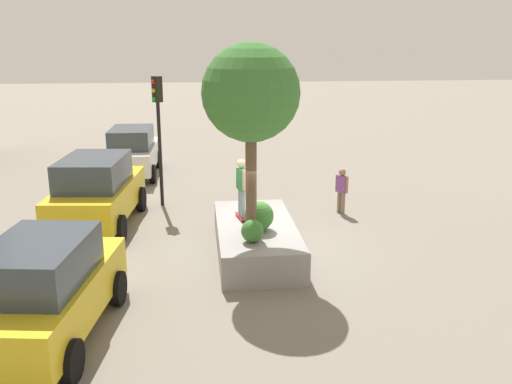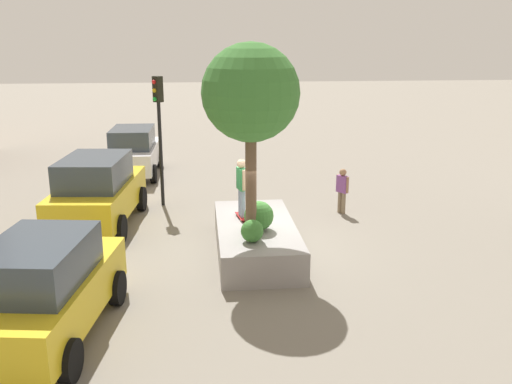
{
  "view_description": "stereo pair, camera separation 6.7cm",
  "coord_description": "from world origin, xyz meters",
  "px_view_note": "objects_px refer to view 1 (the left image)",
  "views": [
    {
      "loc": [
        -14.32,
        1.69,
        5.67
      ],
      "look_at": [
        -0.23,
        0.2,
        1.73
      ],
      "focal_mm": 39.09,
      "sensor_mm": 36.0,
      "label": 1
    },
    {
      "loc": [
        -14.33,
        1.62,
        5.67
      ],
      "look_at": [
        -0.23,
        0.2,
        1.73
      ],
      "focal_mm": 39.09,
      "sensor_mm": 36.0,
      "label": 2
    }
  ],
  "objects_px": {
    "skateboard": "(242,216)",
    "bystander_watching": "(342,188)",
    "skateboarder": "(242,184)",
    "planter_ledge": "(256,239)",
    "sedan_parked": "(97,191)",
    "taxi_cab": "(45,289)",
    "traffic_light_corner": "(158,119)",
    "plaza_tree": "(251,94)",
    "police_car": "(133,151)"
  },
  "relations": [
    {
      "from": "bystander_watching",
      "to": "plaza_tree",
      "type": "bearing_deg",
      "value": 139.8
    },
    {
      "from": "skateboarder",
      "to": "sedan_parked",
      "type": "relative_size",
      "value": 0.33
    },
    {
      "from": "planter_ledge",
      "to": "skateboarder",
      "type": "height_order",
      "value": "skateboarder"
    },
    {
      "from": "planter_ledge",
      "to": "taxi_cab",
      "type": "height_order",
      "value": "taxi_cab"
    },
    {
      "from": "skateboarder",
      "to": "police_car",
      "type": "xyz_separation_m",
      "value": [
        8.81,
        3.9,
        -0.79
      ]
    },
    {
      "from": "skateboard",
      "to": "sedan_parked",
      "type": "distance_m",
      "value": 4.84
    },
    {
      "from": "skateboarder",
      "to": "sedan_parked",
      "type": "distance_m",
      "value": 4.89
    },
    {
      "from": "planter_ledge",
      "to": "skateboard",
      "type": "distance_m",
      "value": 0.79
    },
    {
      "from": "plaza_tree",
      "to": "traffic_light_corner",
      "type": "height_order",
      "value": "plaza_tree"
    },
    {
      "from": "planter_ledge",
      "to": "skateboard",
      "type": "xyz_separation_m",
      "value": [
        0.54,
        0.34,
        0.47
      ]
    },
    {
      "from": "bystander_watching",
      "to": "traffic_light_corner",
      "type": "bearing_deg",
      "value": 75.72
    },
    {
      "from": "sedan_parked",
      "to": "bystander_watching",
      "type": "distance_m",
      "value": 7.84
    },
    {
      "from": "skateboarder",
      "to": "sedan_parked",
      "type": "height_order",
      "value": "skateboarder"
    },
    {
      "from": "planter_ledge",
      "to": "skateboarder",
      "type": "xyz_separation_m",
      "value": [
        0.54,
        0.34,
        1.42
      ]
    },
    {
      "from": "sedan_parked",
      "to": "bystander_watching",
      "type": "bearing_deg",
      "value": -86.37
    },
    {
      "from": "plaza_tree",
      "to": "sedan_parked",
      "type": "height_order",
      "value": "plaza_tree"
    },
    {
      "from": "skateboard",
      "to": "traffic_light_corner",
      "type": "relative_size",
      "value": 0.19
    },
    {
      "from": "plaza_tree",
      "to": "bystander_watching",
      "type": "xyz_separation_m",
      "value": [
        4.02,
        -3.4,
        -3.49
      ]
    },
    {
      "from": "taxi_cab",
      "to": "bystander_watching",
      "type": "distance_m",
      "value": 10.58
    },
    {
      "from": "skateboard",
      "to": "bystander_watching",
      "type": "height_order",
      "value": "bystander_watching"
    },
    {
      "from": "bystander_watching",
      "to": "skateboarder",
      "type": "bearing_deg",
      "value": 127.84
    },
    {
      "from": "bystander_watching",
      "to": "police_car",
      "type": "bearing_deg",
      "value": 50.85
    },
    {
      "from": "plaza_tree",
      "to": "taxi_cab",
      "type": "bearing_deg",
      "value": 127.56
    },
    {
      "from": "sedan_parked",
      "to": "skateboarder",
      "type": "bearing_deg",
      "value": -117.75
    },
    {
      "from": "planter_ledge",
      "to": "police_car",
      "type": "height_order",
      "value": "police_car"
    },
    {
      "from": "police_car",
      "to": "traffic_light_corner",
      "type": "bearing_deg",
      "value": -162.3
    },
    {
      "from": "plaza_tree",
      "to": "taxi_cab",
      "type": "relative_size",
      "value": 1.02
    },
    {
      "from": "traffic_light_corner",
      "to": "bystander_watching",
      "type": "height_order",
      "value": "traffic_light_corner"
    },
    {
      "from": "skateboarder",
      "to": "police_car",
      "type": "bearing_deg",
      "value": 23.9
    },
    {
      "from": "traffic_light_corner",
      "to": "planter_ledge",
      "type": "bearing_deg",
      "value": -149.83
    },
    {
      "from": "taxi_cab",
      "to": "sedan_parked",
      "type": "bearing_deg",
      "value": 1.35
    },
    {
      "from": "police_car",
      "to": "bystander_watching",
      "type": "height_order",
      "value": "police_car"
    },
    {
      "from": "plaza_tree",
      "to": "bystander_watching",
      "type": "distance_m",
      "value": 6.32
    },
    {
      "from": "police_car",
      "to": "taxi_cab",
      "type": "bearing_deg",
      "value": 179.06
    },
    {
      "from": "sedan_parked",
      "to": "bystander_watching",
      "type": "height_order",
      "value": "sedan_parked"
    },
    {
      "from": "planter_ledge",
      "to": "sedan_parked",
      "type": "height_order",
      "value": "sedan_parked"
    },
    {
      "from": "skateboard",
      "to": "traffic_light_corner",
      "type": "bearing_deg",
      "value": 29.88
    },
    {
      "from": "traffic_light_corner",
      "to": "police_car",
      "type": "bearing_deg",
      "value": 17.7
    },
    {
      "from": "police_car",
      "to": "bystander_watching",
      "type": "distance_m",
      "value": 9.6
    },
    {
      "from": "planter_ledge",
      "to": "sedan_parked",
      "type": "bearing_deg",
      "value": 58.89
    },
    {
      "from": "plaza_tree",
      "to": "sedan_parked",
      "type": "distance_m",
      "value": 6.52
    },
    {
      "from": "taxi_cab",
      "to": "bystander_watching",
      "type": "height_order",
      "value": "taxi_cab"
    },
    {
      "from": "taxi_cab",
      "to": "sedan_parked",
      "type": "distance_m",
      "value": 6.81
    },
    {
      "from": "police_car",
      "to": "sedan_parked",
      "type": "bearing_deg",
      "value": 176.7
    },
    {
      "from": "sedan_parked",
      "to": "taxi_cab",
      "type": "bearing_deg",
      "value": -178.65
    },
    {
      "from": "traffic_light_corner",
      "to": "taxi_cab",
      "type": "bearing_deg",
      "value": 169.31
    },
    {
      "from": "plaza_tree",
      "to": "skateboard",
      "type": "bearing_deg",
      "value": 6.25
    },
    {
      "from": "sedan_parked",
      "to": "traffic_light_corner",
      "type": "bearing_deg",
      "value": -42.08
    },
    {
      "from": "traffic_light_corner",
      "to": "sedan_parked",
      "type": "bearing_deg",
      "value": 137.92
    },
    {
      "from": "skateboard",
      "to": "taxi_cab",
      "type": "relative_size",
      "value": 0.18
    }
  ]
}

